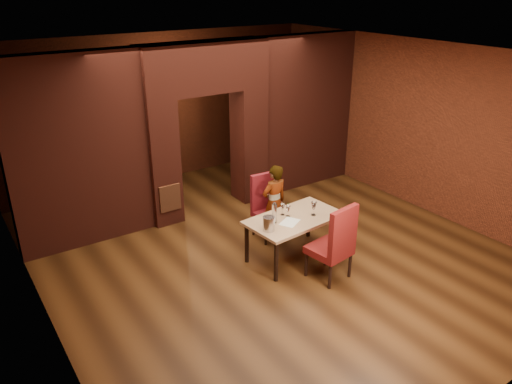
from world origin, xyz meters
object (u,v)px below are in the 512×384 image
at_px(dining_table, 294,237).
at_px(chair_near, 330,241).
at_px(chair_far, 270,208).
at_px(wine_glass_b, 288,211).
at_px(wine_glass_a, 283,209).
at_px(wine_glass_c, 314,208).
at_px(wine_bucket, 269,224).
at_px(potted_plant, 293,211).
at_px(water_bottle, 274,213).
at_px(person_seated, 274,203).

bearing_deg(dining_table, chair_near, -89.24).
relative_size(chair_far, wine_glass_b, 6.15).
xyz_separation_m(wine_glass_a, wine_glass_c, (0.41, -0.28, 0.02)).
distance_m(wine_bucket, potted_plant, 1.89).
height_order(chair_far, water_bottle, chair_far).
distance_m(wine_glass_c, water_bottle, 0.69).
height_order(person_seated, wine_glass_c, person_seated).
relative_size(chair_far, person_seated, 0.83).
relative_size(wine_glass_a, wine_bucket, 0.85).
xyz_separation_m(chair_near, wine_glass_c, (0.23, 0.65, 0.22)).
xyz_separation_m(chair_near, wine_glass_b, (-0.14, 0.84, 0.20)).
height_order(wine_glass_a, wine_glass_c, wine_glass_c).
bearing_deg(dining_table, water_bottle, 168.97).
bearing_deg(chair_far, wine_glass_a, -103.10).
xyz_separation_m(person_seated, potted_plant, (0.66, 0.31, -0.46)).
bearing_deg(potted_plant, chair_far, -160.29).
bearing_deg(potted_plant, person_seated, -154.54).
xyz_separation_m(chair_far, wine_bucket, (-0.68, -0.90, 0.27)).
bearing_deg(water_bottle, wine_bucket, -143.07).
bearing_deg(wine_glass_c, wine_glass_a, 145.21).
height_order(chair_near, person_seated, person_seated).
relative_size(chair_far, wine_glass_c, 4.88).
xyz_separation_m(dining_table, chair_near, (0.08, -0.75, 0.25)).
height_order(dining_table, water_bottle, water_bottle).
distance_m(wine_glass_a, water_bottle, 0.31).
relative_size(chair_near, wine_glass_b, 6.69).
height_order(person_seated, wine_glass_b, person_seated).
height_order(wine_glass_a, wine_glass_b, wine_glass_a).
bearing_deg(wine_bucket, chair_near, -42.82).
bearing_deg(wine_glass_b, person_seated, 73.98).
distance_m(chair_near, wine_glass_c, 0.72).
bearing_deg(water_bottle, chair_far, 58.41).
bearing_deg(potted_plant, wine_glass_a, -136.22).
bearing_deg(chair_far, person_seated, -60.60).
distance_m(chair_far, wine_glass_c, 0.94).
height_order(dining_table, wine_glass_a, wine_glass_a).
distance_m(dining_table, water_bottle, 0.64).
height_order(dining_table, chair_far, chair_far).
bearing_deg(wine_bucket, water_bottle, 36.93).
height_order(chair_far, potted_plant, chair_far).
distance_m(wine_glass_a, wine_bucket, 0.58).
bearing_deg(wine_glass_a, chair_far, 72.73).
distance_m(chair_far, wine_bucket, 1.16).
relative_size(person_seated, wine_bucket, 6.09).
height_order(person_seated, potted_plant, person_seated).
xyz_separation_m(dining_table, chair_far, (0.08, 0.77, 0.20)).
bearing_deg(person_seated, potted_plant, -157.24).
relative_size(chair_near, wine_bucket, 5.50).
xyz_separation_m(dining_table, wine_bucket, (-0.59, -0.13, 0.47)).
bearing_deg(water_bottle, dining_table, -5.89).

